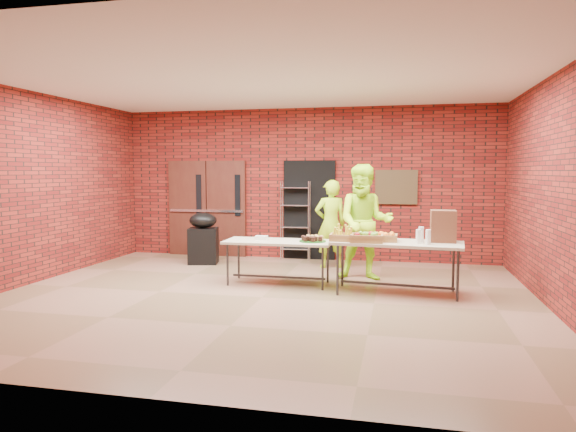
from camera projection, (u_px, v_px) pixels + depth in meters
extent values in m
cube|color=brown|center=(262.00, 299.00, 7.64)|extent=(8.00, 7.00, 0.04)
cube|color=silver|center=(261.00, 77.00, 7.35)|extent=(8.00, 7.00, 0.04)
cube|color=maroon|center=(305.00, 184.00, 10.92)|extent=(8.00, 0.04, 3.20)
cube|color=maroon|center=(144.00, 206.00, 4.07)|extent=(8.00, 0.04, 3.20)
cube|color=maroon|center=(24.00, 188.00, 8.36)|extent=(0.04, 7.00, 3.20)
cube|color=maroon|center=(561.00, 192.00, 6.63)|extent=(0.04, 7.00, 3.20)
cube|color=#451E13|center=(188.00, 208.00, 11.46)|extent=(0.88, 0.08, 2.10)
cube|color=#451E13|center=(226.00, 209.00, 11.27)|extent=(0.88, 0.08, 2.10)
cube|color=black|center=(199.00, 195.00, 11.32)|extent=(0.12, 0.02, 0.90)
cube|color=black|center=(238.00, 195.00, 11.13)|extent=(0.12, 0.02, 0.90)
cube|color=silver|center=(206.00, 211.00, 11.31)|extent=(1.70, 0.04, 0.05)
cube|color=black|center=(309.00, 210.00, 10.89)|extent=(1.10, 0.06, 2.10)
cube|color=#3B2B17|center=(396.00, 187.00, 10.45)|extent=(0.85, 0.04, 0.70)
cube|color=#B5A98A|center=(278.00, 242.00, 8.48)|extent=(1.77, 0.74, 0.04)
cube|color=#2F3034|center=(278.00, 277.00, 8.53)|extent=(1.57, 0.04, 0.03)
cylinder|color=#2F3034|center=(239.00, 259.00, 8.97)|extent=(0.04, 0.04, 0.69)
cylinder|color=#2F3034|center=(328.00, 262.00, 8.63)|extent=(0.04, 0.04, 0.69)
cylinder|color=#2F3034|center=(228.00, 265.00, 8.39)|extent=(0.04, 0.04, 0.69)
cylinder|color=#2F3034|center=(323.00, 269.00, 8.06)|extent=(0.04, 0.04, 0.69)
cube|color=#B5A98A|center=(397.00, 243.00, 7.82)|extent=(2.02, 1.01, 0.04)
cube|color=#2F3034|center=(396.00, 285.00, 7.88)|extent=(1.73, 0.22, 0.03)
cylinder|color=#2F3034|center=(342.00, 263.00, 8.36)|extent=(0.04, 0.04, 0.76)
cylinder|color=#2F3034|center=(453.00, 267.00, 7.99)|extent=(0.04, 0.04, 0.76)
cylinder|color=#2F3034|center=(338.00, 271.00, 7.73)|extent=(0.04, 0.04, 0.76)
cylinder|color=#2F3034|center=(458.00, 276.00, 7.36)|extent=(0.04, 0.04, 0.76)
cube|color=#A27541|center=(344.00, 238.00, 7.93)|extent=(0.43, 0.34, 0.07)
cube|color=#A27541|center=(383.00, 239.00, 7.88)|extent=(0.44, 0.34, 0.07)
cube|color=#A27541|center=(367.00, 240.00, 7.78)|extent=(0.49, 0.38, 0.08)
cylinder|color=#164B14|center=(313.00, 241.00, 8.36)|extent=(0.44, 0.44, 0.02)
cube|color=white|center=(261.00, 238.00, 8.59)|extent=(0.20, 0.13, 0.07)
cube|color=brown|center=(443.00, 226.00, 7.77)|extent=(0.37, 0.33, 0.48)
cylinder|color=white|center=(418.00, 237.00, 7.59)|extent=(0.07, 0.07, 0.21)
cylinder|color=white|center=(428.00, 237.00, 7.49)|extent=(0.07, 0.07, 0.22)
cylinder|color=white|center=(421.00, 235.00, 7.70)|extent=(0.08, 0.08, 0.24)
cube|color=black|center=(203.00, 246.00, 10.41)|extent=(0.66, 0.58, 0.73)
ellipsoid|color=black|center=(203.00, 220.00, 10.37)|extent=(0.65, 0.59, 0.31)
imported|color=#B7F71B|center=(331.00, 224.00, 9.93)|extent=(0.73, 0.62, 1.71)
imported|color=#B7F71B|center=(365.00, 222.00, 8.81)|extent=(0.99, 0.78, 1.99)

